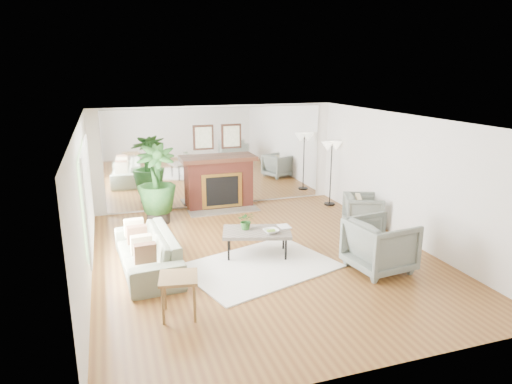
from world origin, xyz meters
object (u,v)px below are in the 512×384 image
object	(u,v)px
potted_ficus	(156,182)
floor_lamp	(332,151)
coffee_table	(257,233)
side_table	(179,283)
armchair_back	(363,211)
sofa	(147,251)
fireplace	(220,182)
armchair_front	(380,245)

from	to	relation	value
potted_ficus	floor_lamp	distance (m)	4.33
coffee_table	side_table	world-z (taller)	side_table
armchair_back	floor_lamp	world-z (taller)	floor_lamp
sofa	floor_lamp	world-z (taller)	floor_lamp
side_table	potted_ficus	size ratio (longest dim) A/B	0.35
fireplace	armchair_back	world-z (taller)	fireplace
fireplace	coffee_table	bearing A→B (deg)	-91.89
fireplace	potted_ficus	xyz separation A→B (m)	(-1.61, -0.69, 0.28)
fireplace	side_table	xyz separation A→B (m)	(-1.80, -4.86, -0.16)
armchair_back	potted_ficus	bearing A→B (deg)	89.77
fireplace	armchair_back	bearing A→B (deg)	-42.44
floor_lamp	side_table	bearing A→B (deg)	-136.82
sofa	side_table	distance (m)	1.75
armchair_front	potted_ficus	distance (m)	5.01
fireplace	armchair_front	bearing A→B (deg)	-69.09
armchair_back	side_table	size ratio (longest dim) A/B	1.31
coffee_table	armchair_back	distance (m)	2.82
fireplace	floor_lamp	distance (m)	2.87
sofa	potted_ficus	xyz separation A→B (m)	(0.46, 2.45, 0.62)
armchair_front	sofa	bearing A→B (deg)	64.54
fireplace	sofa	distance (m)	3.77
coffee_table	floor_lamp	bearing A→B (deg)	42.21
coffee_table	armchair_front	size ratio (longest dim) A/B	1.40
side_table	sofa	bearing A→B (deg)	99.01
floor_lamp	potted_ficus	bearing A→B (deg)	-179.29
coffee_table	armchair_back	world-z (taller)	armchair_back
fireplace	side_table	size ratio (longest dim) A/B	3.37
armchair_back	side_table	xyz separation A→B (m)	(-4.40, -2.48, 0.14)
potted_ficus	armchair_back	bearing A→B (deg)	-21.85
potted_ficus	armchair_front	bearing A→B (deg)	-48.53
fireplace	floor_lamp	xyz separation A→B (m)	(2.70, -0.64, 0.72)
side_table	floor_lamp	world-z (taller)	floor_lamp
coffee_table	sofa	bearing A→B (deg)	178.66
fireplace	armchair_back	size ratio (longest dim) A/B	2.58
fireplace	floor_lamp	size ratio (longest dim) A/B	1.27
fireplace	sofa	world-z (taller)	fireplace
coffee_table	armchair_back	bearing A→B (deg)	16.55
coffee_table	armchair_front	world-z (taller)	armchair_front
armchair_front	side_table	distance (m)	3.52
floor_lamp	armchair_front	bearing A→B (deg)	-104.93
coffee_table	armchair_front	bearing A→B (deg)	-34.68
coffee_table	armchair_back	size ratio (longest dim) A/B	1.74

